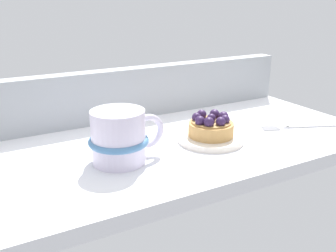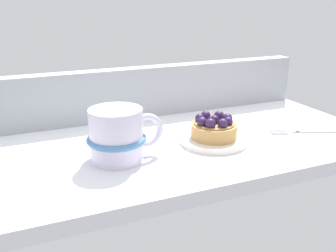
% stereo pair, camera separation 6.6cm
% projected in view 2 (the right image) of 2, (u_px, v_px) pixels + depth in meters
% --- Properties ---
extents(ground_plane, '(0.77, 0.39, 0.03)m').
position_uv_depth(ground_plane, '(180.00, 146.00, 0.73)').
color(ground_plane, white).
extents(window_rail_back, '(0.76, 0.04, 0.11)m').
position_uv_depth(window_rail_back, '(148.00, 91.00, 0.86)').
color(window_rail_back, '#9EA3A8').
rests_on(window_rail_back, ground_plane).
extents(dessert_plate, '(0.12, 0.12, 0.01)m').
position_uv_depth(dessert_plate, '(213.00, 140.00, 0.72)').
color(dessert_plate, silver).
rests_on(dessert_plate, ground_plane).
extents(raspberry_tart, '(0.08, 0.08, 0.04)m').
position_uv_depth(raspberry_tart, '(214.00, 128.00, 0.71)').
color(raspberry_tart, tan).
rests_on(raspberry_tart, dessert_plate).
extents(coffee_mug, '(0.13, 0.10, 0.09)m').
position_uv_depth(coffee_mug, '(118.00, 135.00, 0.63)').
color(coffee_mug, silver).
rests_on(coffee_mug, ground_plane).
extents(dessert_fork, '(0.17, 0.08, 0.01)m').
position_uv_depth(dessert_fork, '(313.00, 131.00, 0.77)').
color(dessert_fork, '#B7B7BC').
rests_on(dessert_fork, ground_plane).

